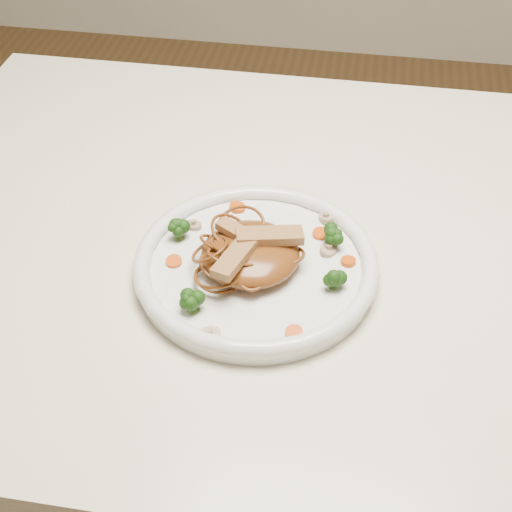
# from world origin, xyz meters

# --- Properties ---
(table) EXTENTS (1.20, 0.80, 0.75)m
(table) POSITION_xyz_m (0.00, 0.00, 0.65)
(table) COLOR beige
(table) RESTS_ON ground
(plate) EXTENTS (0.35, 0.35, 0.02)m
(plate) POSITION_xyz_m (-0.09, -0.08, 0.76)
(plate) COLOR white
(plate) RESTS_ON table
(noodle_mound) EXTENTS (0.13, 0.13, 0.04)m
(noodle_mound) POSITION_xyz_m (-0.10, -0.08, 0.78)
(noodle_mound) COLOR brown
(noodle_mound) RESTS_ON plate
(chicken_a) EXTENTS (0.08, 0.04, 0.01)m
(chicken_a) POSITION_xyz_m (-0.08, -0.07, 0.80)
(chicken_a) COLOR tan
(chicken_a) RESTS_ON noodle_mound
(chicken_b) EXTENTS (0.06, 0.05, 0.01)m
(chicken_b) POSITION_xyz_m (-0.11, -0.07, 0.80)
(chicken_b) COLOR tan
(chicken_b) RESTS_ON noodle_mound
(chicken_c) EXTENTS (0.04, 0.08, 0.01)m
(chicken_c) POSITION_xyz_m (-0.11, -0.11, 0.80)
(chicken_c) COLOR tan
(chicken_c) RESTS_ON noodle_mound
(broccoli_0) EXTENTS (0.04, 0.04, 0.03)m
(broccoli_0) POSITION_xyz_m (-0.01, -0.03, 0.78)
(broccoli_0) COLOR #20470E
(broccoli_0) RESTS_ON plate
(broccoli_1) EXTENTS (0.03, 0.03, 0.03)m
(broccoli_1) POSITION_xyz_m (-0.19, -0.05, 0.78)
(broccoli_1) COLOR #20470E
(broccoli_1) RESTS_ON plate
(broccoli_2) EXTENTS (0.03, 0.03, 0.03)m
(broccoli_2) POSITION_xyz_m (-0.15, -0.16, 0.78)
(broccoli_2) COLOR #20470E
(broccoli_2) RESTS_ON plate
(broccoli_3) EXTENTS (0.03, 0.03, 0.03)m
(broccoli_3) POSITION_xyz_m (0.00, -0.10, 0.78)
(broccoli_3) COLOR #20470E
(broccoli_3) RESTS_ON plate
(carrot_0) EXTENTS (0.03, 0.03, 0.00)m
(carrot_0) POSITION_xyz_m (-0.02, -0.02, 0.77)
(carrot_0) COLOR #D24A07
(carrot_0) RESTS_ON plate
(carrot_1) EXTENTS (0.02, 0.02, 0.00)m
(carrot_1) POSITION_xyz_m (-0.19, -0.09, 0.77)
(carrot_1) COLOR #D24A07
(carrot_1) RESTS_ON plate
(carrot_2) EXTENTS (0.02, 0.02, 0.00)m
(carrot_2) POSITION_xyz_m (0.01, -0.06, 0.77)
(carrot_2) COLOR #D24A07
(carrot_2) RESTS_ON plate
(carrot_3) EXTENTS (0.03, 0.03, 0.00)m
(carrot_3) POSITION_xyz_m (-0.13, 0.02, 0.77)
(carrot_3) COLOR #D24A07
(carrot_3) RESTS_ON plate
(carrot_4) EXTENTS (0.02, 0.02, 0.00)m
(carrot_4) POSITION_xyz_m (-0.03, -0.18, 0.77)
(carrot_4) COLOR #D24A07
(carrot_4) RESTS_ON plate
(mushroom_0) EXTENTS (0.04, 0.04, 0.01)m
(mushroom_0) POSITION_xyz_m (-0.12, -0.20, 0.77)
(mushroom_0) COLOR #C9B397
(mushroom_0) RESTS_ON plate
(mushroom_1) EXTENTS (0.03, 0.03, 0.01)m
(mushroom_1) POSITION_xyz_m (-0.01, -0.04, 0.77)
(mushroom_1) COLOR #C9B397
(mushroom_1) RESTS_ON plate
(mushroom_2) EXTENTS (0.03, 0.03, 0.01)m
(mushroom_2) POSITION_xyz_m (-0.18, -0.03, 0.77)
(mushroom_2) COLOR #C9B397
(mushroom_2) RESTS_ON plate
(mushroom_3) EXTENTS (0.03, 0.03, 0.01)m
(mushroom_3) POSITION_xyz_m (-0.02, 0.02, 0.77)
(mushroom_3) COLOR #C9B397
(mushroom_3) RESTS_ON plate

